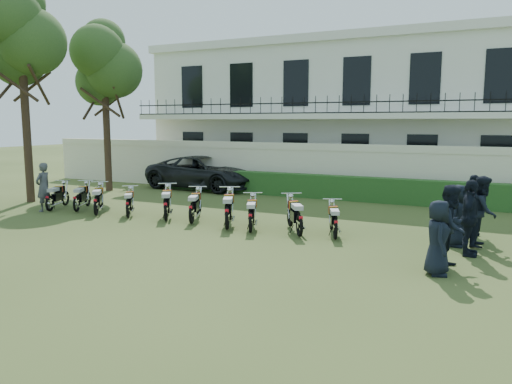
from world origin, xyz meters
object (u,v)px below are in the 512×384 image
at_px(motorcycle_0, 49,199).
at_px(motorcycle_7, 251,218).
at_px(motorcycle_6, 227,213).
at_px(officer_1, 451,227).
at_px(motorcycle_4, 166,207).
at_px(motorcycle_2, 96,202).
at_px(suv, 204,173).
at_px(officer_2, 469,218).
at_px(tree_west_mid, 21,33).
at_px(motorcycle_3, 128,205).
at_px(officer_0, 438,238).
at_px(inspector, 43,187).
at_px(motorcycle_1, 76,200).
at_px(officer_3, 457,216).
at_px(tree_west_near, 105,64).
at_px(officer_4, 482,211).
at_px(motorcycle_9, 335,224).
at_px(motorcycle_8, 300,220).
at_px(officer_5, 473,206).
at_px(motorcycle_5, 191,209).

height_order(motorcycle_0, motorcycle_7, motorcycle_7).
distance_m(motorcycle_6, officer_1, 6.49).
bearing_deg(motorcycle_4, motorcycle_2, 152.77).
distance_m(suv, officer_2, 14.47).
bearing_deg(tree_west_mid, motorcycle_6, -6.79).
height_order(motorcycle_3, officer_0, officer_0).
bearing_deg(tree_west_mid, inspector, -29.84).
height_order(motorcycle_1, officer_0, officer_0).
relative_size(inspector, officer_3, 1.09).
bearing_deg(motorcycle_6, motorcycle_3, 151.90).
bearing_deg(tree_west_near, inspector, -71.96).
distance_m(motorcycle_3, officer_4, 10.96).
bearing_deg(motorcycle_9, officer_4, -5.80).
bearing_deg(officer_3, motorcycle_8, 113.68).
bearing_deg(officer_1, officer_3, 16.78).
distance_m(motorcycle_4, motorcycle_6, 2.46).
distance_m(motorcycle_0, motorcycle_6, 7.34).
relative_size(tree_west_near, officer_4, 4.24).
distance_m(officer_1, officer_5, 3.59).
xyz_separation_m(motorcycle_2, motorcycle_9, (8.49, 0.27, -0.04)).
height_order(officer_3, officer_5, officer_5).
xyz_separation_m(motorcycle_3, motorcycle_6, (3.96, -0.17, 0.09)).
xyz_separation_m(tree_west_near, inspector, (1.72, -5.27, -5.00)).
height_order(motorcycle_7, officer_3, officer_3).
xyz_separation_m(tree_west_mid, motorcycle_6, (9.87, -1.17, -6.14)).
distance_m(motorcycle_0, motorcycle_9, 10.64).
xyz_separation_m(motorcycle_8, officer_0, (3.89, -1.91, 0.31)).
distance_m(motorcycle_5, motorcycle_6, 1.48).
bearing_deg(officer_2, motorcycle_1, 89.89).
distance_m(tree_west_near, motorcycle_5, 10.76).
xyz_separation_m(motorcycle_2, officer_4, (12.12, 1.37, 0.44)).
bearing_deg(motorcycle_2, officer_5, -24.14).
distance_m(motorcycle_3, officer_1, 10.43).
relative_size(motorcycle_9, officer_0, 1.05).
bearing_deg(officer_1, motorcycle_6, 95.85).
height_order(suv, officer_1, officer_1).
xyz_separation_m(officer_1, officer_5, (0.25, 3.58, -0.06)).
distance_m(tree_west_near, officer_1, 17.66).
relative_size(motorcycle_3, suv, 0.26).
height_order(motorcycle_7, officer_2, officer_2).
bearing_deg(officer_4, motorcycle_7, 107.10).
bearing_deg(motorcycle_6, motorcycle_2, 154.64).
bearing_deg(officer_1, officer_4, 3.21).
height_order(motorcycle_0, motorcycle_1, motorcycle_1).
bearing_deg(officer_4, motorcycle_1, 99.11).
xyz_separation_m(motorcycle_4, motorcycle_9, (5.74, -0.01, -0.06)).
bearing_deg(motorcycle_3, tree_west_mid, 135.50).
height_order(motorcycle_0, suv, suv).
height_order(tree_west_mid, officer_0, tree_west_mid).
height_order(motorcycle_8, officer_5, officer_5).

